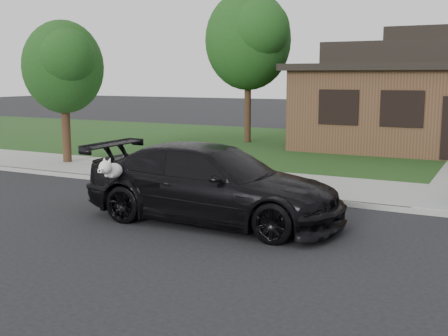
% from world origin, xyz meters
% --- Properties ---
extents(ground, '(120.00, 120.00, 0.00)m').
position_xyz_m(ground, '(0.00, 0.00, 0.00)').
color(ground, black).
rests_on(ground, ground).
extents(sidewalk, '(60.00, 3.00, 0.12)m').
position_xyz_m(sidewalk, '(0.00, 5.00, 0.06)').
color(sidewalk, gray).
rests_on(sidewalk, ground).
extents(curb, '(60.00, 0.12, 0.12)m').
position_xyz_m(curb, '(0.00, 3.50, 0.06)').
color(curb, gray).
rests_on(curb, ground).
extents(lawn, '(60.00, 13.00, 0.13)m').
position_xyz_m(lawn, '(0.00, 13.00, 0.07)').
color(lawn, '#193814').
rests_on(lawn, ground).
extents(sedan, '(5.38, 2.56, 1.56)m').
position_xyz_m(sedan, '(0.25, 0.95, 0.78)').
color(sedan, black).
rests_on(sedan, ground).
extents(tree_0, '(3.78, 3.60, 6.34)m').
position_xyz_m(tree_0, '(-4.34, 12.88, 4.48)').
color(tree_0, '#332114').
rests_on(tree_0, ground).
extents(tree_2, '(2.73, 2.60, 4.59)m').
position_xyz_m(tree_2, '(-7.38, 5.11, 3.27)').
color(tree_2, '#332114').
rests_on(tree_2, ground).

